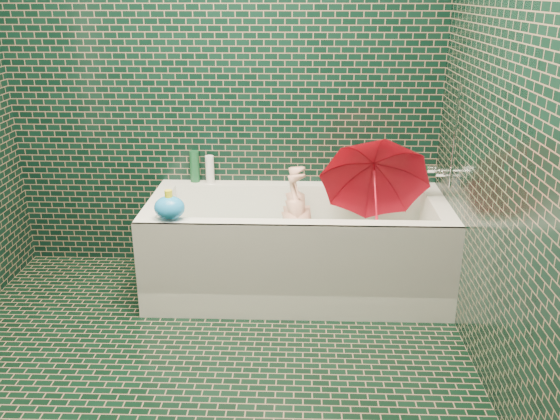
{
  "coord_description": "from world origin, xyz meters",
  "views": [
    {
      "loc": [
        0.46,
        -2.14,
        1.68
      ],
      "look_at": [
        0.36,
        0.82,
        0.57
      ],
      "focal_mm": 38.0,
      "sensor_mm": 36.0,
      "label": 1
    }
  ],
  "objects_px": {
    "rubber_duck": "(385,178)",
    "bath_toy": "(169,207)",
    "child": "(303,240)",
    "umbrella": "(375,193)",
    "bathtub": "(297,257)"
  },
  "relations": [
    {
      "from": "rubber_duck",
      "to": "bath_toy",
      "type": "xyz_separation_m",
      "value": [
        -1.19,
        -0.62,
        0.02
      ]
    },
    {
      "from": "bath_toy",
      "to": "child",
      "type": "bearing_deg",
      "value": 12.84
    },
    {
      "from": "child",
      "to": "umbrella",
      "type": "height_order",
      "value": "umbrella"
    },
    {
      "from": "bathtub",
      "to": "child",
      "type": "bearing_deg",
      "value": 33.85
    },
    {
      "from": "umbrella",
      "to": "bath_toy",
      "type": "xyz_separation_m",
      "value": [
        -1.1,
        -0.3,
        0.01
      ]
    },
    {
      "from": "rubber_duck",
      "to": "child",
      "type": "bearing_deg",
      "value": -127.96
    },
    {
      "from": "bath_toy",
      "to": "rubber_duck",
      "type": "bearing_deg",
      "value": 15.82
    },
    {
      "from": "rubber_duck",
      "to": "bath_toy",
      "type": "height_order",
      "value": "bath_toy"
    },
    {
      "from": "bathtub",
      "to": "umbrella",
      "type": "distance_m",
      "value": 0.59
    },
    {
      "from": "bath_toy",
      "to": "umbrella",
      "type": "bearing_deg",
      "value": 3.62
    },
    {
      "from": "rubber_duck",
      "to": "bath_toy",
      "type": "distance_m",
      "value": 1.35
    },
    {
      "from": "umbrella",
      "to": "child",
      "type": "bearing_deg",
      "value": -172.03
    },
    {
      "from": "bathtub",
      "to": "rubber_duck",
      "type": "distance_m",
      "value": 0.73
    },
    {
      "from": "bathtub",
      "to": "rubber_duck",
      "type": "bearing_deg",
      "value": 31.5
    },
    {
      "from": "umbrella",
      "to": "rubber_duck",
      "type": "bearing_deg",
      "value": 83.28
    }
  ]
}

